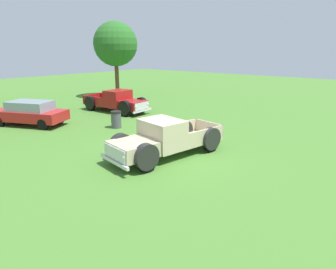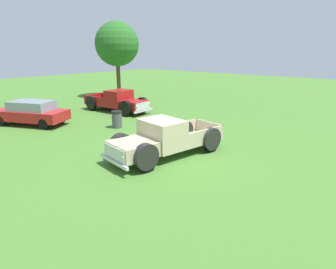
{
  "view_description": "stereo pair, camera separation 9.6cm",
  "coord_description": "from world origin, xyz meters",
  "px_view_note": "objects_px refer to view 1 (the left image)",
  "views": [
    {
      "loc": [
        -9.06,
        -7.39,
        4.27
      ],
      "look_at": [
        -0.06,
        -0.0,
        0.9
      ],
      "focal_mm": 31.58,
      "sensor_mm": 36.0,
      "label": 1
    },
    {
      "loc": [
        -9.0,
        -7.46,
        4.27
      ],
      "look_at": [
        -0.06,
        -0.0,
        0.9
      ],
      "focal_mm": 31.58,
      "sensor_mm": 36.0,
      "label": 2
    }
  ],
  "objects_px": {
    "pickup_truck_foreground": "(161,140)",
    "oak_tree_center": "(115,44)",
    "sedan_distant_a": "(30,113)",
    "pickup_truck_behind_left": "(119,102)",
    "trash_can": "(116,119)"
  },
  "relations": [
    {
      "from": "pickup_truck_foreground",
      "to": "oak_tree_center",
      "type": "bearing_deg",
      "value": 54.74
    },
    {
      "from": "sedan_distant_a",
      "to": "oak_tree_center",
      "type": "relative_size",
      "value": 0.69
    },
    {
      "from": "pickup_truck_foreground",
      "to": "pickup_truck_behind_left",
      "type": "height_order",
      "value": "pickup_truck_foreground"
    },
    {
      "from": "pickup_truck_foreground",
      "to": "pickup_truck_behind_left",
      "type": "distance_m",
      "value": 9.62
    },
    {
      "from": "trash_can",
      "to": "pickup_truck_foreground",
      "type": "bearing_deg",
      "value": -111.55
    },
    {
      "from": "pickup_truck_behind_left",
      "to": "sedan_distant_a",
      "type": "height_order",
      "value": "pickup_truck_behind_left"
    },
    {
      "from": "oak_tree_center",
      "to": "pickup_truck_foreground",
      "type": "bearing_deg",
      "value": -125.26
    },
    {
      "from": "pickup_truck_foreground",
      "to": "trash_can",
      "type": "distance_m",
      "value": 5.43
    },
    {
      "from": "pickup_truck_behind_left",
      "to": "sedan_distant_a",
      "type": "xyz_separation_m",
      "value": [
        -5.78,
        1.15,
        0.01
      ]
    },
    {
      "from": "pickup_truck_foreground",
      "to": "oak_tree_center",
      "type": "height_order",
      "value": "oak_tree_center"
    },
    {
      "from": "pickup_truck_behind_left",
      "to": "sedan_distant_a",
      "type": "bearing_deg",
      "value": 168.75
    },
    {
      "from": "pickup_truck_foreground",
      "to": "oak_tree_center",
      "type": "relative_size",
      "value": 0.8
    },
    {
      "from": "pickup_truck_foreground",
      "to": "trash_can",
      "type": "xyz_separation_m",
      "value": [
        1.99,
        5.04,
        -0.26
      ]
    },
    {
      "from": "pickup_truck_behind_left",
      "to": "oak_tree_center",
      "type": "xyz_separation_m",
      "value": [
        4.54,
        5.3,
        3.96
      ]
    },
    {
      "from": "pickup_truck_foreground",
      "to": "trash_can",
      "type": "height_order",
      "value": "pickup_truck_foreground"
    }
  ]
}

